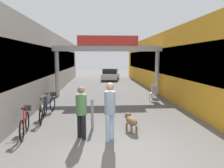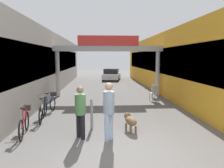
{
  "view_description": "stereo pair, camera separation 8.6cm",
  "coord_description": "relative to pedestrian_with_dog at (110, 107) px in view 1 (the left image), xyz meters",
  "views": [
    {
      "loc": [
        -0.69,
        -5.59,
        2.54
      ],
      "look_at": [
        0.0,
        4.72,
        1.3
      ],
      "focal_mm": 35.0,
      "sensor_mm": 36.0,
      "label": 1
    },
    {
      "loc": [
        -0.61,
        -5.6,
        2.54
      ],
      "look_at": [
        0.0,
        4.72,
        1.3
      ],
      "focal_mm": 35.0,
      "sensor_mm": 36.0,
      "label": 2
    }
  ],
  "objects": [
    {
      "name": "bicycle_blue_third",
      "position": [
        -2.61,
        3.61,
        -0.6
      ],
      "size": [
        0.47,
        1.67,
        0.98
      ],
      "color": "black",
      "rests_on": "ground_plane"
    },
    {
      "name": "storefront_left",
      "position": [
        -4.77,
        10.1,
        1.08
      ],
      "size": [
        3.0,
        26.0,
        4.24
      ],
      "color": "#9E9993",
      "rests_on": "ground_plane"
    },
    {
      "name": "arcade_sign_gateway",
      "position": [
        0.32,
        8.01,
        1.77
      ],
      "size": [
        7.4,
        0.47,
        3.97
      ],
      "color": "#B2B2B2",
      "rests_on": "ground_plane"
    },
    {
      "name": "parked_car_white",
      "position": [
        1.14,
        18.45,
        -0.4
      ],
      "size": [
        2.37,
        4.23,
        1.33
      ],
      "color": "silver",
      "rests_on": "ground_plane"
    },
    {
      "name": "bicycle_silver_second",
      "position": [
        -2.63,
        2.39,
        -0.6
      ],
      "size": [
        0.46,
        1.68,
        0.98
      ],
      "color": "black",
      "rests_on": "ground_plane"
    },
    {
      "name": "storefront_right",
      "position": [
        5.41,
        10.1,
        1.08
      ],
      "size": [
        3.0,
        26.0,
        4.24
      ],
      "color": "gold",
      "rests_on": "ground_plane"
    },
    {
      "name": "cafe_chair_aluminium_nearer",
      "position": [
        2.95,
        5.99,
        -0.5
      ],
      "size": [
        0.49,
        0.49,
        0.89
      ],
      "color": "gray",
      "rests_on": "ground_plane"
    },
    {
      "name": "pedestrian_companion",
      "position": [
        -0.89,
        0.24,
        -0.09
      ],
      "size": [
        0.48,
        0.48,
        1.66
      ],
      "color": "black",
      "rests_on": "ground_plane"
    },
    {
      "name": "cafe_chair_aluminium_farther",
      "position": [
        3.26,
        7.15,
        -0.5
      ],
      "size": [
        0.52,
        0.52,
        0.89
      ],
      "color": "gray",
      "rests_on": "ground_plane"
    },
    {
      "name": "pedestrian_with_dog",
      "position": [
        0.0,
        0.0,
        0.0
      ],
      "size": [
        0.47,
        0.47,
        1.8
      ],
      "color": "#A5BFE0",
      "rests_on": "ground_plane"
    },
    {
      "name": "ground_plane",
      "position": [
        0.32,
        -0.9,
        -1.04
      ],
      "size": [
        80.0,
        80.0,
        0.0
      ],
      "primitive_type": "plane",
      "color": "#605E5B"
    },
    {
      "name": "bicycle_red_nearest",
      "position": [
        -2.78,
        0.73,
        -0.6
      ],
      "size": [
        0.46,
        1.68,
        0.98
      ],
      "color": "black",
      "rests_on": "ground_plane"
    },
    {
      "name": "dog_on_leash",
      "position": [
        0.78,
        0.86,
        -0.67
      ],
      "size": [
        0.48,
        0.84,
        0.59
      ],
      "color": "brown",
      "rests_on": "ground_plane"
    },
    {
      "name": "bollard_post_metal",
      "position": [
        -0.57,
        1.18,
        -0.49
      ],
      "size": [
        0.1,
        0.1,
        1.09
      ],
      "color": "gray",
      "rests_on": "ground_plane"
    }
  ]
}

